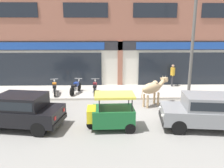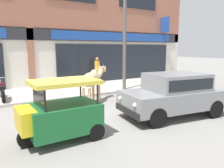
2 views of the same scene
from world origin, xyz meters
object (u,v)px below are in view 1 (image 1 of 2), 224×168
at_px(cow, 153,88).
at_px(motorcycle_2, 95,88).
at_px(auto_rickshaw, 111,114).
at_px(utility_pole, 192,45).
at_px(pedestrian, 173,73).
at_px(car_0, 20,109).
at_px(motorcycle_0, 55,88).
at_px(car_1, 206,110).
at_px(motorcycle_1, 76,87).

relative_size(cow, motorcycle_2, 1.01).
bearing_deg(auto_rickshaw, utility_pole, 41.55).
height_order(auto_rickshaw, pedestrian, pedestrian).
xyz_separation_m(cow, car_0, (-6.17, -2.74, -0.19)).
bearing_deg(utility_pole, pedestrian, 95.40).
distance_m(cow, motorcycle_2, 3.90).
bearing_deg(car_0, pedestrian, 38.53).
distance_m(motorcycle_0, utility_pole, 8.86).
relative_size(car_1, motorcycle_1, 2.10).
xyz_separation_m(car_1, motorcycle_2, (-4.86, 5.09, -0.29)).
bearing_deg(auto_rickshaw, motorcycle_1, 112.90).
distance_m(motorcycle_1, utility_pole, 7.64).
xyz_separation_m(car_0, pedestrian, (8.47, 6.74, 0.31)).
height_order(motorcycle_1, motorcycle_2, same).
relative_size(cow, pedestrian, 1.14).
xyz_separation_m(motorcycle_1, motorcycle_2, (1.26, -0.17, 0.00)).
xyz_separation_m(auto_rickshaw, motorcycle_2, (-0.93, 5.02, -0.14)).
bearing_deg(car_1, cow, 117.50).
xyz_separation_m(motorcycle_0, utility_pole, (8.40, -0.71, 2.73)).
height_order(car_0, pedestrian, pedestrian).
height_order(car_0, motorcycle_1, car_0).
xyz_separation_m(car_0, motorcycle_1, (1.63, 4.96, -0.29)).
bearing_deg(cow, car_0, -156.03).
xyz_separation_m(motorcycle_1, utility_pole, (7.08, -0.85, 2.73)).
relative_size(motorcycle_2, utility_pole, 0.29).
distance_m(cow, car_0, 6.76).
relative_size(motorcycle_0, motorcycle_1, 1.00).
bearing_deg(motorcycle_0, motorcycle_1, 6.13).
height_order(cow, utility_pole, utility_pole).
bearing_deg(motorcycle_2, car_1, -46.29).
bearing_deg(pedestrian, motorcycle_0, -166.71).
bearing_deg(motorcycle_1, car_0, -108.24).
bearing_deg(car_1, motorcycle_0, 145.52).
relative_size(car_1, utility_pole, 0.60).
bearing_deg(utility_pole, car_1, -102.34).
bearing_deg(car_1, car_0, 177.84).
bearing_deg(cow, motorcycle_2, 148.03).
height_order(motorcycle_2, utility_pole, utility_pole).
height_order(motorcycle_0, pedestrian, pedestrian).
xyz_separation_m(cow, car_1, (1.58, -3.04, -0.19)).
distance_m(car_1, motorcycle_1, 8.07).
distance_m(auto_rickshaw, motorcycle_0, 6.15).
distance_m(cow, auto_rickshaw, 3.80).
height_order(car_1, auto_rickshaw, auto_rickshaw).
distance_m(motorcycle_2, utility_pole, 6.47).
xyz_separation_m(pedestrian, utility_pole, (0.25, -2.63, 2.13)).
distance_m(car_1, pedestrian, 7.08).
relative_size(car_0, utility_pole, 0.61).
relative_size(cow, motorcycle_0, 1.02).
relative_size(cow, motorcycle_1, 1.02).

